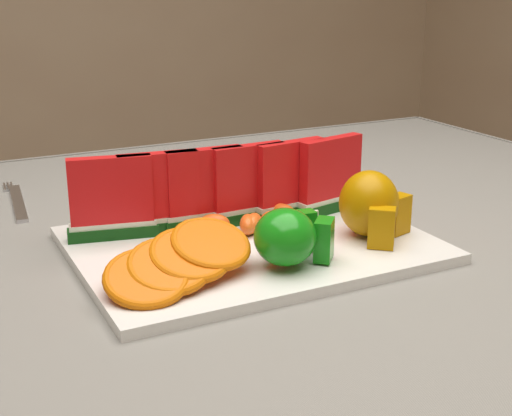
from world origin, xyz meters
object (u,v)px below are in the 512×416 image
(fork, at_px, (17,201))
(pear_cluster, at_px, (371,205))
(side_plate, at_px, (252,173))
(platter, at_px, (250,245))
(apple_cluster, at_px, (290,237))

(fork, bearing_deg, pear_cluster, -46.15)
(pear_cluster, xyz_separation_m, side_plate, (0.01, 0.34, -0.05))
(platter, relative_size, fork, 2.05)
(pear_cluster, height_order, side_plate, pear_cluster)
(platter, height_order, fork, platter)
(fork, bearing_deg, platter, -55.26)
(side_plate, relative_size, fork, 0.98)
(apple_cluster, bearing_deg, platter, 92.37)
(pear_cluster, distance_m, side_plate, 0.34)
(platter, height_order, apple_cluster, apple_cluster)
(platter, bearing_deg, fork, 124.74)
(fork, bearing_deg, apple_cluster, -61.17)
(apple_cluster, xyz_separation_m, fork, (-0.22, 0.40, -0.04))
(platter, xyz_separation_m, side_plate, (0.14, 0.29, -0.00))
(apple_cluster, relative_size, fork, 0.54)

